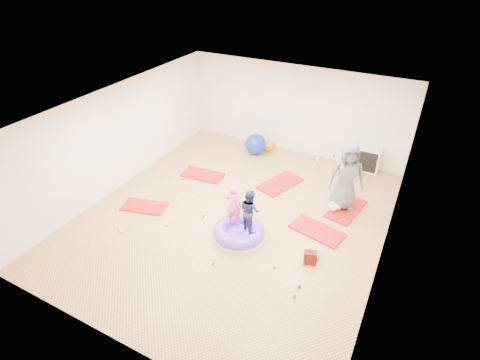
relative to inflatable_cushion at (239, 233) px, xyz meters
The scene contains 19 objects.
room 1.50m from the inflatable_cushion, 125.65° to the left, with size 7.01×8.01×2.81m.
gym_mat_front_left 2.73m from the inflatable_cushion, behind, with size 1.12×0.56×0.05m, color #C70700.
gym_mat_mid_left 2.96m from the inflatable_cushion, 138.96° to the left, with size 1.21×0.60×0.05m, color #C70700.
gym_mat_center_back 2.56m from the inflatable_cushion, 90.62° to the left, with size 1.32×0.66×0.05m, color #C70700.
gym_mat_right 1.86m from the inflatable_cushion, 34.27° to the left, with size 1.24×0.62×0.05m, color #C70700.
gym_mat_rear_right 2.94m from the inflatable_cushion, 48.96° to the left, with size 1.27×0.64×0.05m, color #C70700.
inflatable_cushion is the anchor object (origin of this frame).
child_pink 0.75m from the inflatable_cushion, 154.46° to the left, with size 0.38×0.25×1.05m, color #FF568B.
child_navy 0.76m from the inflatable_cushion, 17.82° to the left, with size 0.51×0.40×1.04m, color #20214C.
adult_caregiver 3.00m from the inflatable_cushion, 51.39° to the left, with size 0.87×0.57×1.79m, color #555458.
infant 2.62m from the inflatable_cushion, 50.31° to the left, with size 0.35×0.35×0.21m.
ball_pit_balls 0.14m from the inflatable_cushion, 51.96° to the left, with size 4.41×3.02×0.06m.
exercise_ball_blue 4.16m from the inflatable_cushion, 110.19° to the left, with size 0.68×0.68×0.68m, color #0B24A2.
exercise_ball_orange 4.42m from the inflatable_cushion, 105.13° to the left, with size 0.39×0.39×0.39m, color orange.
infant_play_gym 4.16m from the inflatable_cushion, 78.72° to the left, with size 0.62×0.59×0.47m.
cube_shelf 4.87m from the inflatable_cushion, 66.50° to the left, with size 0.74×0.36×0.74m.
balance_disc 1.71m from the inflatable_cushion, ahead, with size 0.34×0.34×0.07m, color #0AB0A1.
backpack 1.72m from the inflatable_cushion, ahead, with size 0.27×0.16×0.31m, color maroon.
yellow_toy 2.79m from the inflatable_cushion, 158.29° to the right, with size 0.22×0.22×0.03m, color yellow.
Camera 1 is at (3.56, -6.54, 5.78)m, focal length 28.00 mm.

